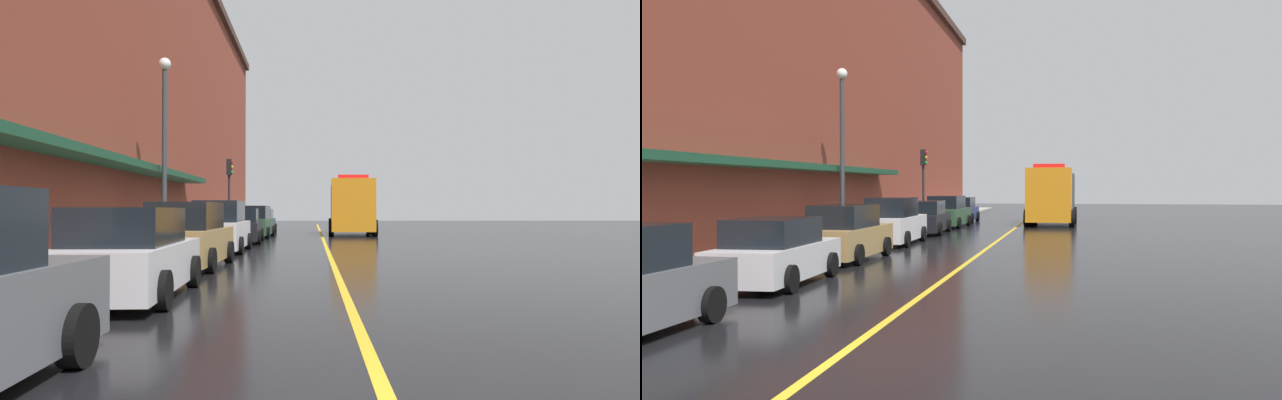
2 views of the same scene
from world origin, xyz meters
TOP-DOWN VIEW (x-y plane):
  - ground_plane at (0.00, 25.00)m, footprint 112.00×112.00m
  - sidewalk_left at (-6.20, 25.00)m, footprint 2.40×70.00m
  - lane_center_stripe at (0.00, 25.00)m, footprint 0.16×70.00m
  - brick_building_left at (-11.81, 23.99)m, footprint 9.98×64.00m
  - parked_car_1 at (-3.87, 6.49)m, footprint 2.10×4.60m
  - parked_car_2 at (-3.97, 11.91)m, footprint 2.04×4.66m
  - parked_car_3 at (-4.03, 17.91)m, footprint 2.03×4.82m
  - parked_car_4 at (-4.02, 23.93)m, footprint 2.22×4.86m
  - parked_car_5 at (-3.92, 29.37)m, footprint 2.25×4.74m
  - parked_car_6 at (-4.01, 34.83)m, footprint 1.97×4.12m
  - utility_truck at (1.92, 33.26)m, footprint 3.07×7.99m
  - parking_meter_0 at (-5.35, 6.94)m, footprint 0.14×0.18m
  - parking_meter_1 at (-5.35, 9.21)m, footprint 0.14×0.18m
  - parking_meter_2 at (-5.35, 8.25)m, footprint 0.14×0.18m
  - street_lamp_left at (-5.95, 17.21)m, footprint 0.44×0.44m
  - traffic_light_near at (-5.29, 29.19)m, footprint 0.38×0.36m

SIDE VIEW (x-z plane):
  - ground_plane at x=0.00m, z-range 0.00..0.00m
  - lane_center_stripe at x=0.00m, z-range 0.00..0.01m
  - sidewalk_left at x=-6.20m, z-range 0.00..0.15m
  - parked_car_1 at x=-3.87m, z-range -0.05..1.56m
  - parked_car_6 at x=-4.01m, z-range -0.05..1.59m
  - parked_car_4 at x=-4.02m, z-range -0.05..1.59m
  - parked_car_2 at x=-3.97m, z-range -0.06..1.71m
  - parked_car_5 at x=-3.92m, z-range -0.06..1.74m
  - parked_car_3 at x=-4.03m, z-range -0.07..1.84m
  - parking_meter_0 at x=-5.35m, z-range 0.39..1.72m
  - parking_meter_1 at x=-5.35m, z-range 0.39..1.72m
  - parking_meter_2 at x=-5.35m, z-range 0.39..1.72m
  - utility_truck at x=1.92m, z-range -0.09..3.55m
  - traffic_light_near at x=-5.29m, z-range 1.01..5.31m
  - street_lamp_left at x=-5.95m, z-range 0.93..7.87m
  - brick_building_left at x=-11.81m, z-range 0.01..16.54m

